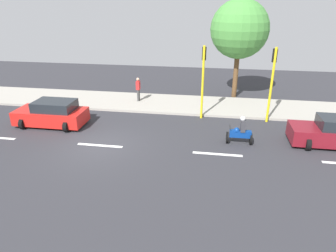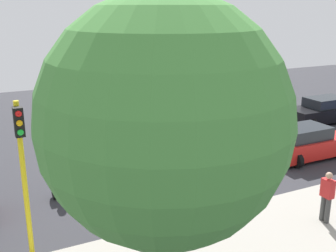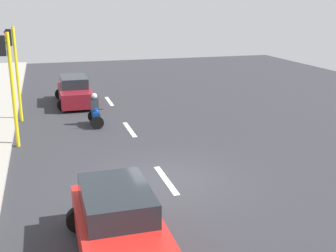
# 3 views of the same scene
# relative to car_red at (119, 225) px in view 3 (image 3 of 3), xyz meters

# --- Properties ---
(ground_plane) EXTENTS (40.00, 60.00, 0.10)m
(ground_plane) POSITION_rel_car_red_xyz_m (-2.19, -3.74, -0.76)
(ground_plane) COLOR #2D2D33
(lane_stripe_far_north) EXTENTS (0.20, 2.40, 0.01)m
(lane_stripe_far_north) POSITION_rel_car_red_xyz_m (-2.19, -15.74, -0.70)
(lane_stripe_far_north) COLOR white
(lane_stripe_far_north) RESTS_ON ground
(lane_stripe_north) EXTENTS (0.20, 2.40, 0.01)m
(lane_stripe_north) POSITION_rel_car_red_xyz_m (-2.19, -9.74, -0.70)
(lane_stripe_north) COLOR white
(lane_stripe_north) RESTS_ON ground
(lane_stripe_mid) EXTENTS (0.20, 2.40, 0.01)m
(lane_stripe_mid) POSITION_rel_car_red_xyz_m (-2.19, -3.74, -0.70)
(lane_stripe_mid) COLOR white
(lane_stripe_mid) RESTS_ON ground
(car_red) EXTENTS (2.24, 4.08, 1.52)m
(car_red) POSITION_rel_car_red_xyz_m (0.00, 0.00, 0.00)
(car_red) COLOR red
(car_red) RESTS_ON ground
(car_maroon) EXTENTS (2.13, 4.40, 1.52)m
(car_maroon) POSITION_rel_car_red_xyz_m (-0.25, -15.70, 0.00)
(car_maroon) COLOR maroon
(car_maroon) RESTS_ON ground
(motorcycle) EXTENTS (0.60, 1.30, 1.53)m
(motorcycle) POSITION_rel_car_red_xyz_m (-0.81, -10.85, -0.07)
(motorcycle) COLOR black
(motorcycle) RESTS_ON ground
(traffic_light_corner) EXTENTS (0.49, 0.24, 4.50)m
(traffic_light_corner) POSITION_rel_car_red_xyz_m (2.65, -8.68, 2.22)
(traffic_light_corner) COLOR yellow
(traffic_light_corner) RESTS_ON ground
(traffic_light_midblock) EXTENTS (0.49, 0.24, 4.50)m
(traffic_light_midblock) POSITION_rel_car_red_xyz_m (2.65, -12.69, 2.22)
(traffic_light_midblock) COLOR yellow
(traffic_light_midblock) RESTS_ON ground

